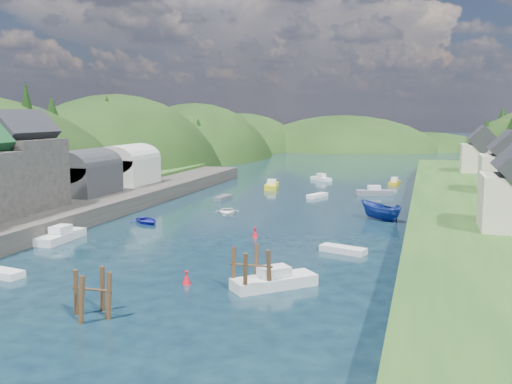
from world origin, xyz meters
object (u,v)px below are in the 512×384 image
(piling_cluster_near, at_px, (92,298))
(channel_buoy_near, at_px, (187,278))
(piling_cluster_far, at_px, (251,273))
(channel_buoy_far, at_px, (255,233))

(piling_cluster_near, bearing_deg, channel_buoy_near, 70.29)
(piling_cluster_far, relative_size, channel_buoy_near, 3.44)
(piling_cluster_near, bearing_deg, piling_cluster_far, 44.83)
(piling_cluster_near, xyz_separation_m, channel_buoy_near, (2.95, 8.24, -0.77))
(piling_cluster_near, relative_size, channel_buoy_far, 3.30)
(channel_buoy_near, distance_m, channel_buoy_far, 17.31)
(piling_cluster_near, relative_size, piling_cluster_far, 0.96)
(piling_cluster_far, distance_m, channel_buoy_far, 18.14)
(piling_cluster_near, distance_m, channel_buoy_near, 8.78)
(channel_buoy_near, bearing_deg, piling_cluster_far, -1.32)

